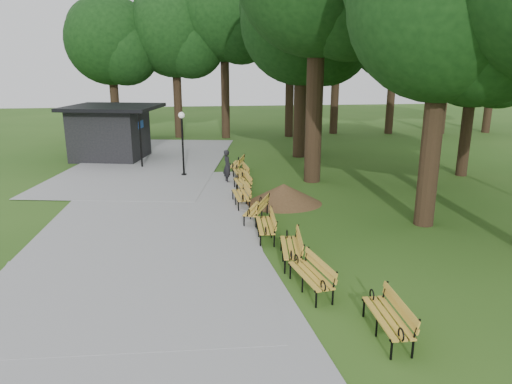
{
  "coord_description": "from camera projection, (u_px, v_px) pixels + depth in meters",
  "views": [
    {
      "loc": [
        -2.03,
        -13.49,
        5.71
      ],
      "look_at": [
        0.0,
        2.93,
        1.1
      ],
      "focal_mm": 32.92,
      "sensor_mm": 36.0,
      "label": 1
    }
  ],
  "objects": [
    {
      "name": "lamp_post",
      "position": [
        182.0,
        130.0,
        23.7
      ],
      "size": [
        0.32,
        0.32,
        3.28
      ],
      "color": "black",
      "rests_on": "ground"
    },
    {
      "name": "bench_4",
      "position": [
        256.0,
        209.0,
        17.35
      ],
      "size": [
        1.32,
        2.0,
        0.88
      ],
      "primitive_type": null,
      "rotation": [
        0.0,
        0.0,
        -1.96
      ],
      "color": "gold",
      "rests_on": "ground"
    },
    {
      "name": "lawn_tree_0",
      "position": [
        445.0,
        6.0,
        15.06
      ],
      "size": [
        6.31,
        6.31,
        10.65
      ],
      "color": "black",
      "rests_on": "ground"
    },
    {
      "name": "bench_8",
      "position": [
        237.0,
        164.0,
        24.9
      ],
      "size": [
        1.12,
        2.0,
        0.88
      ],
      "primitive_type": null,
      "rotation": [
        0.0,
        0.0,
        -1.84
      ],
      "color": "gold",
      "rests_on": "ground"
    },
    {
      "name": "path",
      "position": [
        147.0,
        223.0,
        17.05
      ],
      "size": [
        12.0,
        38.0,
        0.06
      ],
      "primitive_type": "cube",
      "color": "#98989B",
      "rests_on": "ground"
    },
    {
      "name": "bench_6",
      "position": [
        242.0,
        183.0,
        21.11
      ],
      "size": [
        0.8,
        1.95,
        0.88
      ],
      "primitive_type": null,
      "rotation": [
        0.0,
        0.0,
        -1.48
      ],
      "color": "gold",
      "rests_on": "ground"
    },
    {
      "name": "bench_2",
      "position": [
        291.0,
        248.0,
        13.76
      ],
      "size": [
        0.86,
        1.96,
        0.88
      ],
      "primitive_type": null,
      "rotation": [
        0.0,
        0.0,
        -1.69
      ],
      "color": "gold",
      "rests_on": "ground"
    },
    {
      "name": "kiosk",
      "position": [
        110.0,
        132.0,
        28.17
      ],
      "size": [
        6.0,
        5.5,
        3.22
      ],
      "primitive_type": null,
      "rotation": [
        0.0,
        0.0,
        -0.22
      ],
      "color": "black",
      "rests_on": "ground"
    },
    {
      "name": "lawn_tree_4",
      "position": [
        302.0,
        23.0,
        27.13
      ],
      "size": [
        7.19,
        7.19,
        11.5
      ],
      "color": "black",
      "rests_on": "ground"
    },
    {
      "name": "bench_3",
      "position": [
        265.0,
        225.0,
        15.63
      ],
      "size": [
        0.75,
        1.93,
        0.88
      ],
      "primitive_type": null,
      "rotation": [
        0.0,
        0.0,
        -1.63
      ],
      "color": "gold",
      "rests_on": "ground"
    },
    {
      "name": "bench_0",
      "position": [
        387.0,
        318.0,
        10.0
      ],
      "size": [
        0.66,
        1.91,
        0.88
      ],
      "primitive_type": null,
      "rotation": [
        0.0,
        0.0,
        -1.58
      ],
      "color": "gold",
      "rests_on": "ground"
    },
    {
      "name": "bench_1",
      "position": [
        311.0,
        275.0,
        11.98
      ],
      "size": [
        0.99,
        1.99,
        0.88
      ],
      "primitive_type": null,
      "rotation": [
        0.0,
        0.0,
        -1.38
      ],
      "color": "gold",
      "rests_on": "ground"
    },
    {
      "name": "tree_backdrop",
      "position": [
        311.0,
        26.0,
        35.63
      ],
      "size": [
        37.49,
        8.61,
        16.62
      ],
      "primitive_type": null,
      "color": "black",
      "rests_on": "ground"
    },
    {
      "name": "bench_5",
      "position": [
        241.0,
        195.0,
        19.16
      ],
      "size": [
        0.75,
        1.94,
        0.88
      ],
      "primitive_type": null,
      "rotation": [
        0.0,
        0.0,
        -1.51
      ],
      "color": "gold",
      "rests_on": "ground"
    },
    {
      "name": "bench_7",
      "position": [
        240.0,
        173.0,
        23.02
      ],
      "size": [
        0.78,
        1.94,
        0.88
      ],
      "primitive_type": null,
      "rotation": [
        0.0,
        0.0,
        -1.49
      ],
      "color": "gold",
      "rests_on": "ground"
    },
    {
      "name": "lawn_tree_1",
      "position": [
        441.0,
        32.0,
        19.74
      ],
      "size": [
        5.49,
        5.49,
        9.69
      ],
      "color": "black",
      "rests_on": "ground"
    },
    {
      "name": "person",
      "position": [
        227.0,
        166.0,
        22.8
      ],
      "size": [
        0.52,
        0.66,
        1.61
      ],
      "primitive_type": "imported",
      "rotation": [
        0.0,
        0.0,
        1.82
      ],
      "color": "black",
      "rests_on": "ground"
    },
    {
      "name": "ground",
      "position": [
        267.0,
        251.0,
        14.67
      ],
      "size": [
        100.0,
        100.0,
        0.0
      ],
      "primitive_type": "plane",
      "color": "#284F16",
      "rests_on": "ground"
    },
    {
      "name": "lawn_tree_5",
      "position": [
        476.0,
        48.0,
        22.7
      ],
      "size": [
        5.73,
        5.73,
        9.22
      ],
      "color": "black",
      "rests_on": "ground"
    },
    {
      "name": "dirt_mound",
      "position": [
        284.0,
        194.0,
        19.44
      ],
      "size": [
        2.7,
        2.7,
        0.85
      ],
      "primitive_type": "cone",
      "color": "#47301C",
      "rests_on": "ground"
    }
  ]
}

